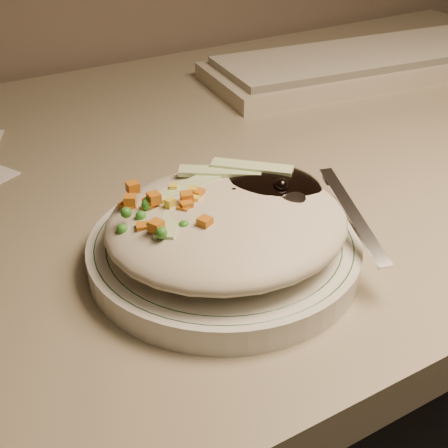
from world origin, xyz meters
TOP-DOWN VIEW (x-y plane):
  - desk at (0.00, 1.38)m, footprint 1.40×0.70m
  - plate at (-0.10, 1.20)m, footprint 0.22×0.22m
  - plate_rim at (-0.10, 1.20)m, footprint 0.21×0.21m
  - meal at (-0.10, 1.20)m, footprint 0.21×0.19m
  - keyboard at (0.32, 1.50)m, footprint 0.47×0.22m

SIDE VIEW (x-z plane):
  - desk at x=0.00m, z-range 0.17..0.91m
  - plate at x=-0.10m, z-range 0.74..0.76m
  - keyboard at x=0.32m, z-range 0.74..0.77m
  - plate_rim at x=-0.10m, z-range 0.76..0.76m
  - meal at x=-0.10m, z-range 0.76..0.81m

